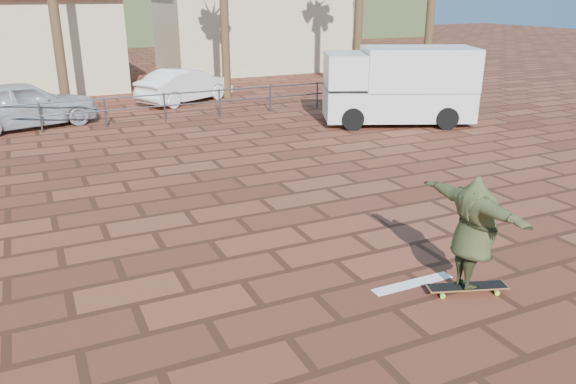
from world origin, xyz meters
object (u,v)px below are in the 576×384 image
object	(u,v)px
longboard	(467,287)
car_silver	(23,104)
car_white	(185,85)
skateboarder	(474,233)
campervan	(400,84)

from	to	relation	value
longboard	car_silver	bearing A→B (deg)	130.27
longboard	car_white	world-z (taller)	car_white
longboard	skateboarder	bearing A→B (deg)	-14.57
skateboarder	car_silver	xyz separation A→B (m)	(-5.72, 14.77, -0.20)
campervan	skateboarder	bearing A→B (deg)	-97.06
skateboarder	car_white	size ratio (longest dim) A/B	0.51
skateboarder	car_white	xyz separation A→B (m)	(0.39, 17.10, -0.29)
campervan	car_white	bearing A→B (deg)	151.66
car_silver	car_white	distance (m)	6.53
campervan	car_silver	xyz separation A→B (m)	(-11.64, 4.68, -0.56)
campervan	car_silver	world-z (taller)	campervan
car_silver	car_white	xyz separation A→B (m)	(6.11, 2.33, -0.10)
longboard	skateboarder	size ratio (longest dim) A/B	0.58
campervan	car_white	world-z (taller)	campervan
skateboarder	car_white	world-z (taller)	skateboarder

